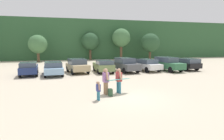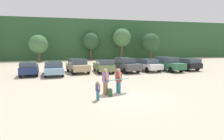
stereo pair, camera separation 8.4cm
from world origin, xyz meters
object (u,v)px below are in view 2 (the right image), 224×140
object	(u,v)px
parked_car_dark_gray	(125,64)
parked_car_forest_green	(167,64)
parked_car_tan	(78,65)
parked_car_white	(147,65)
parked_car_black	(185,64)
parked_car_olive_green	(104,66)
surfboard_teal	(118,80)
backpack_dropped	(110,92)
person_adult	(118,79)
person_companion	(105,80)
parked_car_sky_blue	(53,68)
person_child	(98,90)
parked_car_navy	(29,68)

from	to	relation	value
parked_car_dark_gray	parked_car_forest_green	world-z (taller)	parked_car_forest_green
parked_car_tan	parked_car_white	xyz separation A→B (m)	(8.28, -0.59, -0.06)
parked_car_dark_gray	parked_car_black	world-z (taller)	parked_car_dark_gray
parked_car_tan	parked_car_olive_green	bearing A→B (deg)	-110.38
parked_car_tan	surfboard_teal	size ratio (longest dim) A/B	2.15
backpack_dropped	person_adult	bearing A→B (deg)	39.56
parked_car_dark_gray	backpack_dropped	bearing A→B (deg)	147.11
parked_car_tan	person_adult	distance (m)	10.18
person_companion	parked_car_sky_blue	bearing A→B (deg)	-76.03
backpack_dropped	parked_car_sky_blue	bearing A→B (deg)	112.17
person_companion	parked_car_black	bearing A→B (deg)	-151.19
parked_car_olive_green	person_child	size ratio (longest dim) A/B	3.74
person_child	backpack_dropped	xyz separation A→B (m)	(0.88, 0.70, -0.40)
parked_car_olive_green	parked_car_dark_gray	bearing A→B (deg)	-92.56
parked_car_tan	parked_car_forest_green	distance (m)	10.86
surfboard_teal	parked_car_tan	bearing A→B (deg)	-96.01
parked_car_white	person_adult	xyz separation A→B (m)	(-6.29, -9.39, 0.15)
parked_car_black	surfboard_teal	bearing A→B (deg)	123.71
parked_car_tan	person_adult	size ratio (longest dim) A/B	2.55
parked_car_tan	person_companion	xyz separation A→B (m)	(1.07, -10.11, 0.12)
person_adult	parked_car_white	bearing A→B (deg)	-132.07
parked_car_olive_green	parked_car_forest_green	size ratio (longest dim) A/B	0.85
parked_car_navy	parked_car_sky_blue	xyz separation A→B (m)	(2.48, -0.62, 0.03)
parked_car_tan	parked_car_forest_green	size ratio (longest dim) A/B	0.86
person_adult	surfboard_teal	size ratio (longest dim) A/B	0.84
surfboard_teal	person_adult	bearing A→B (deg)	-136.19
person_child	surfboard_teal	xyz separation A→B (m)	(1.54, 1.16, 0.31)
parked_car_tan	person_companion	bearing A→B (deg)	175.37
parked_car_white	person_child	xyz separation A→B (m)	(-7.91, -10.70, -0.15)
parked_car_navy	parked_car_sky_blue	bearing A→B (deg)	-109.90
parked_car_white	person_adult	bearing A→B (deg)	135.71
parked_car_olive_green	parked_car_forest_green	world-z (taller)	parked_car_forest_green
parked_car_tan	person_adult	bearing A→B (deg)	-179.41
parked_car_olive_green	person_adult	bearing A→B (deg)	173.22
parked_car_tan	parked_car_black	xyz separation A→B (m)	(13.54, -0.69, -0.05)
person_child	parked_car_forest_green	bearing A→B (deg)	-143.76
parked_car_white	person_companion	bearing A→B (deg)	132.40
parked_car_navy	parked_car_forest_green	distance (m)	15.90
person_child	person_companion	world-z (taller)	person_companion
parked_car_sky_blue	parked_car_forest_green	bearing A→B (deg)	-93.84
parked_car_white	person_adult	distance (m)	11.30
parked_car_navy	surfboard_teal	world-z (taller)	parked_car_navy
parked_car_navy	parked_car_olive_green	world-z (taller)	parked_car_olive_green
parked_car_navy	parked_car_sky_blue	world-z (taller)	parked_car_sky_blue
parked_car_dark_gray	person_adult	size ratio (longest dim) A/B	2.87
parked_car_dark_gray	parked_car_black	xyz separation A→B (m)	(7.99, -0.12, -0.08)
parked_car_olive_green	parked_car_dark_gray	size ratio (longest dim) A/B	0.88
parked_car_olive_green	person_adult	world-z (taller)	person_adult
person_child	person_companion	size ratio (longest dim) A/B	0.66
parked_car_forest_green	person_child	size ratio (longest dim) A/B	4.40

